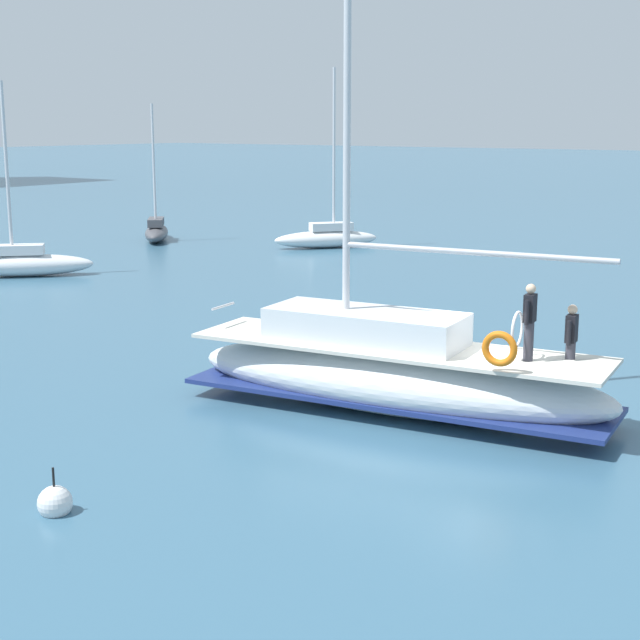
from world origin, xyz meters
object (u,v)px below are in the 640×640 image
object	(u,v)px
main_sailboat	(392,371)
moored_cutter_left	(23,262)
mooring_buoy	(55,503)
moored_catamaran	(156,230)
moored_sloop_far	(327,236)

from	to	relation	value
main_sailboat	moored_cutter_left	bearing A→B (deg)	71.70
moored_cutter_left	mooring_buoy	bearing A→B (deg)	-126.63
moored_catamaran	moored_cutter_left	distance (m)	12.48
main_sailboat	mooring_buoy	xyz separation A→B (m)	(-7.90, 1.57, -0.74)
main_sailboat	moored_cutter_left	xyz separation A→B (m)	(7.27, 21.97, -0.32)
moored_catamaran	moored_cutter_left	size ratio (longest dim) A/B	0.91
moored_sloop_far	moored_cutter_left	world-z (taller)	moored_sloop_far
moored_catamaran	mooring_buoy	world-z (taller)	moored_catamaran
moored_catamaran	moored_cutter_left	xyz separation A→B (m)	(-11.79, -4.11, 0.04)
moored_cutter_left	mooring_buoy	distance (m)	25.42
moored_sloop_far	main_sailboat	bearing A→B (deg)	-142.19
moored_catamaran	moored_cutter_left	world-z (taller)	moored_cutter_left
main_sailboat	moored_cutter_left	size ratio (longest dim) A/B	1.68
main_sailboat	moored_catamaran	xyz separation A→B (m)	(19.05, 26.07, -0.37)
moored_sloop_far	moored_cutter_left	size ratio (longest dim) A/B	1.13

